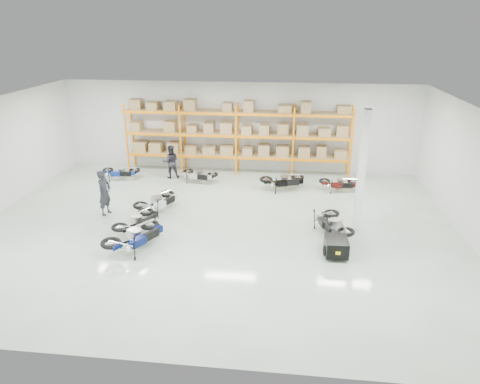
# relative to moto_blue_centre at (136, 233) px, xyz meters

# --- Properties ---
(room) EXTENTS (18.00, 18.00, 18.00)m
(room) POSITION_rel_moto_blue_centre_xyz_m (2.45, 1.94, 1.63)
(room) COLOR #B5C9B5
(room) RESTS_ON ground
(pallet_rack) EXTENTS (11.28, 0.98, 3.62)m
(pallet_rack) POSITION_rel_moto_blue_centre_xyz_m (2.45, 8.39, 1.64)
(pallet_rack) COLOR orange
(pallet_rack) RESTS_ON ground
(structural_column) EXTENTS (0.25, 0.25, 4.50)m
(structural_column) POSITION_rel_moto_blue_centre_xyz_m (7.65, 2.44, 1.63)
(structural_column) COLOR white
(structural_column) RESTS_ON ground
(moto_blue_centre) EXTENTS (1.86, 2.26, 1.31)m
(moto_blue_centre) POSITION_rel_moto_blue_centre_xyz_m (0.00, 0.00, 0.00)
(moto_blue_centre) COLOR #07124A
(moto_blue_centre) RESTS_ON ground
(moto_silver_left) EXTENTS (1.65, 2.00, 1.16)m
(moto_silver_left) POSITION_rel_moto_blue_centre_xyz_m (-0.17, 3.17, -0.07)
(moto_silver_left) COLOR silver
(moto_silver_left) RESTS_ON ground
(moto_black_far_left) EXTENTS (1.42, 1.96, 1.15)m
(moto_black_far_left) POSITION_rel_moto_blue_centre_xyz_m (-0.38, 1.28, -0.08)
(moto_black_far_left) COLOR black
(moto_black_far_left) RESTS_ON ground
(moto_touring_right) EXTENTS (1.33, 2.01, 1.19)m
(moto_touring_right) POSITION_rel_moto_blue_centre_xyz_m (6.71, 1.84, -0.06)
(moto_touring_right) COLOR black
(moto_touring_right) RESTS_ON ground
(trailer) EXTENTS (0.81, 1.54, 0.64)m
(trailer) POSITION_rel_moto_blue_centre_xyz_m (6.71, 0.24, -0.24)
(trailer) COLOR black
(trailer) RESTS_ON ground
(moto_back_a) EXTENTS (1.67, 0.96, 1.03)m
(moto_back_a) POSITION_rel_moto_blue_centre_xyz_m (-3.13, 6.67, -0.13)
(moto_back_a) COLOR navy
(moto_back_a) RESTS_ON ground
(moto_back_b) EXTENTS (1.70, 1.11, 1.01)m
(moto_back_b) POSITION_rel_moto_blue_centre_xyz_m (0.78, 6.72, -0.14)
(moto_back_b) COLOR #AFB4B9
(moto_back_b) RESTS_ON ground
(moto_back_c) EXTENTS (2.02, 1.43, 1.18)m
(moto_back_c) POSITION_rel_moto_blue_centre_xyz_m (4.87, 6.19, -0.06)
(moto_back_c) COLOR black
(moto_back_c) RESTS_ON ground
(moto_back_d) EXTENTS (1.62, 0.89, 1.01)m
(moto_back_d) POSITION_rel_moto_blue_centre_xyz_m (7.43, 6.29, -0.14)
(moto_back_d) COLOR #400D0C
(moto_back_d) RESTS_ON ground
(person_left) EXTENTS (0.57, 0.75, 1.84)m
(person_left) POSITION_rel_moto_blue_centre_xyz_m (-2.18, 2.64, 0.30)
(person_left) COLOR #22232A
(person_left) RESTS_ON ground
(person_back) EXTENTS (0.96, 0.84, 1.67)m
(person_back) POSITION_rel_moto_blue_centre_xyz_m (-0.70, 7.19, 0.21)
(person_back) COLOR black
(person_back) RESTS_ON ground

